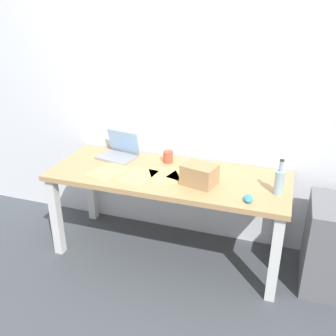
# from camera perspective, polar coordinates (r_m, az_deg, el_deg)

# --- Properties ---
(ground_plane) EXTENTS (8.00, 8.00, 0.00)m
(ground_plane) POSITION_cam_1_polar(r_m,az_deg,el_deg) (3.25, 0.00, -12.54)
(ground_plane) COLOR #42474C
(back_wall) EXTENTS (5.20, 0.08, 2.60)m
(back_wall) POSITION_cam_1_polar(r_m,az_deg,el_deg) (3.06, 2.48, 12.06)
(back_wall) COLOR white
(back_wall) RESTS_ON ground
(desk) EXTENTS (1.84, 0.70, 0.72)m
(desk) POSITION_cam_1_polar(r_m,az_deg,el_deg) (2.92, 0.00, -2.59)
(desk) COLOR tan
(desk) RESTS_ON ground
(laptop_left) EXTENTS (0.34, 0.29, 0.21)m
(laptop_left) POSITION_cam_1_polar(r_m,az_deg,el_deg) (3.20, -7.45, 2.46)
(laptop_left) COLOR gray
(laptop_left) RESTS_ON desk
(beer_bottle) EXTENTS (0.07, 0.07, 0.25)m
(beer_bottle) POSITION_cam_1_polar(r_m,az_deg,el_deg) (2.65, 16.58, -1.95)
(beer_bottle) COLOR #99B7C1
(beer_bottle) RESTS_ON desk
(computer_mouse) EXTENTS (0.07, 0.11, 0.03)m
(computer_mouse) POSITION_cam_1_polar(r_m,az_deg,el_deg) (2.55, 12.12, -4.56)
(computer_mouse) COLOR #338CC6
(computer_mouse) RESTS_ON desk
(cardboard_box) EXTENTS (0.27, 0.23, 0.15)m
(cardboard_box) POSITION_cam_1_polar(r_m,az_deg,el_deg) (2.70, 4.81, -1.01)
(cardboard_box) COLOR tan
(cardboard_box) RESTS_ON desk
(coffee_mug) EXTENTS (0.08, 0.08, 0.09)m
(coffee_mug) POSITION_cam_1_polar(r_m,az_deg,el_deg) (3.07, 0.03, 1.72)
(coffee_mug) COLOR #D84C38
(coffee_mug) RESTS_ON desk
(paper_sheet_center) EXTENTS (0.32, 0.36, 0.00)m
(paper_sheet_center) POSITION_cam_1_polar(r_m,az_deg,el_deg) (2.85, -0.54, -1.14)
(paper_sheet_center) COLOR #F4E06B
(paper_sheet_center) RESTS_ON desk
(paper_sheet_near_back) EXTENTS (0.28, 0.34, 0.00)m
(paper_sheet_near_back) POSITION_cam_1_polar(r_m,az_deg,el_deg) (2.88, 2.95, -0.83)
(paper_sheet_near_back) COLOR #F4E06B
(paper_sheet_near_back) RESTS_ON desk
(paper_sheet_front_left) EXTENTS (0.29, 0.35, 0.00)m
(paper_sheet_front_left) POSITION_cam_1_polar(r_m,az_deg,el_deg) (2.95, -9.00, -0.50)
(paper_sheet_front_left) COLOR #F4E06B
(paper_sheet_front_left) RESTS_ON desk
(paper_yellow_folder) EXTENTS (0.25, 0.32, 0.00)m
(paper_yellow_folder) POSITION_cam_1_polar(r_m,az_deg,el_deg) (2.85, -4.55, -1.21)
(paper_yellow_folder) COLOR #F4E06B
(paper_yellow_folder) RESTS_ON desk
(filing_cabinet) EXTENTS (0.40, 0.48, 0.67)m
(filing_cabinet) POSITION_cam_1_polar(r_m,az_deg,el_deg) (2.99, 23.98, -10.81)
(filing_cabinet) COLOR slate
(filing_cabinet) RESTS_ON ground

